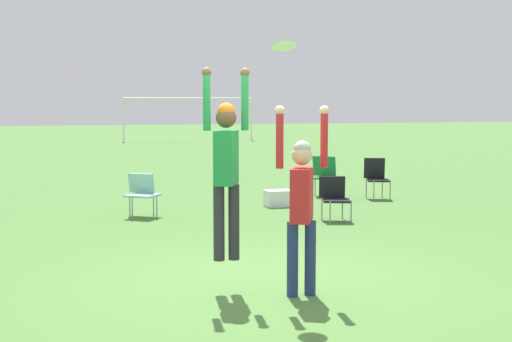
# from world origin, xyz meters

# --- Properties ---
(ground_plane) EXTENTS (120.00, 120.00, 0.00)m
(ground_plane) POSITION_xyz_m (0.00, 0.00, 0.00)
(ground_plane) COLOR #4C7A38
(person_jumping) EXTENTS (0.52, 0.42, 2.07)m
(person_jumping) POSITION_xyz_m (-0.48, -0.27, 1.44)
(person_jumping) COLOR #2D2D38
(person_jumping) RESTS_ON ground_plane
(person_defending) EXTENTS (0.60, 0.49, 2.02)m
(person_defending) POSITION_xyz_m (0.25, -0.63, 1.06)
(person_defending) COLOR navy
(person_defending) RESTS_ON ground_plane
(frisbee) EXTENTS (0.26, 0.25, 0.11)m
(frisbee) POSITION_xyz_m (0.07, -0.55, 2.64)
(frisbee) COLOR white
(camping_chair_0) EXTENTS (0.58, 0.62, 0.77)m
(camping_chair_0) POSITION_xyz_m (2.44, 3.83, 0.44)
(camping_chair_0) COLOR gray
(camping_chair_0) RESTS_ON ground_plane
(camping_chair_1) EXTENTS (0.57, 0.62, 0.87)m
(camping_chair_1) POSITION_xyz_m (4.38, 6.23, 0.51)
(camping_chair_1) COLOR gray
(camping_chair_1) RESTS_ON ground_plane
(camping_chair_2) EXTENTS (0.73, 0.82, 0.88)m
(camping_chair_2) POSITION_xyz_m (3.50, 6.91, 0.51)
(camping_chair_2) COLOR gray
(camping_chair_2) RESTS_ON ground_plane
(camping_chair_3) EXTENTS (0.71, 0.79, 0.77)m
(camping_chair_3) POSITION_xyz_m (-0.74, 5.19, 0.46)
(camping_chair_3) COLOR gray
(camping_chair_3) RESTS_ON ground_plane
(cooler_box) EXTENTS (0.52, 0.40, 0.32)m
(cooler_box) POSITION_xyz_m (2.01, 5.73, 0.16)
(cooler_box) COLOR white
(cooler_box) RESTS_ON ground_plane
(soccer_goal) EXTENTS (7.10, 0.10, 2.35)m
(soccer_goal) POSITION_xyz_m (4.79, 30.43, 1.84)
(soccer_goal) COLOR white
(soccer_goal) RESTS_ON ground_plane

